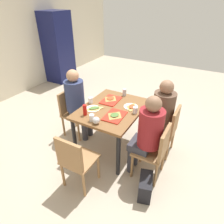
{
  "coord_description": "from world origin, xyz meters",
  "views": [
    {
      "loc": [
        -2.31,
        -1.28,
        2.25
      ],
      "look_at": [
        0.0,
        0.0,
        0.68
      ],
      "focal_mm": 31.66,
      "sensor_mm": 36.0,
      "label": 1
    }
  ],
  "objects_px": {
    "tray_red_near": "(115,116)",
    "paper_plate_center": "(93,109)",
    "tray_red_far": "(111,100)",
    "paper_plate_near_edge": "(131,107)",
    "plastic_cup_c": "(92,118)",
    "condiment_bottle": "(85,110)",
    "person_in_red": "(148,131)",
    "foil_bundle": "(96,120)",
    "handbag": "(145,186)",
    "pizza_slice_a": "(115,115)",
    "pizza_slice_c": "(94,108)",
    "chair_near_left": "(156,149)",
    "pizza_slice_b": "(110,98)",
    "soda_can": "(124,92)",
    "drink_fridge": "(58,48)",
    "plastic_cup_a": "(91,100)",
    "person_far_side": "(77,99)",
    "chair_left_end": "(75,159)",
    "plastic_cup_b": "(135,110)",
    "chair_far_side": "(72,110)",
    "pizza_slice_d": "(132,107)",
    "person_in_brown_jacket": "(161,112)",
    "main_table": "(112,113)",
    "chair_near_right": "(167,128)"
  },
  "relations": [
    {
      "from": "chair_near_left",
      "to": "paper_plate_center",
      "type": "distance_m",
      "value": 1.1
    },
    {
      "from": "pizza_slice_c",
      "to": "plastic_cup_a",
      "type": "xyz_separation_m",
      "value": [
        0.14,
        0.15,
        0.03
      ]
    },
    {
      "from": "chair_far_side",
      "to": "soda_can",
      "type": "xyz_separation_m",
      "value": [
        0.48,
        -0.8,
        0.33
      ]
    },
    {
      "from": "person_in_red",
      "to": "condiment_bottle",
      "type": "distance_m",
      "value": 0.93
    },
    {
      "from": "chair_near_left",
      "to": "handbag",
      "type": "xyz_separation_m",
      "value": [
        -0.35,
        -0.02,
        -0.34
      ]
    },
    {
      "from": "person_far_side",
      "to": "chair_left_end",
      "type": "bearing_deg",
      "value": -144.31
    },
    {
      "from": "paper_plate_near_edge",
      "to": "pizza_slice_d",
      "type": "height_order",
      "value": "pizza_slice_d"
    },
    {
      "from": "plastic_cup_b",
      "to": "pizza_slice_a",
      "type": "bearing_deg",
      "value": 137.23
    },
    {
      "from": "person_in_brown_jacket",
      "to": "pizza_slice_c",
      "type": "height_order",
      "value": "person_in_brown_jacket"
    },
    {
      "from": "pizza_slice_b",
      "to": "soda_can",
      "type": "distance_m",
      "value": 0.29
    },
    {
      "from": "plastic_cup_c",
      "to": "condiment_bottle",
      "type": "height_order",
      "value": "condiment_bottle"
    },
    {
      "from": "tray_red_near",
      "to": "foil_bundle",
      "type": "relative_size",
      "value": 3.6
    },
    {
      "from": "person_far_side",
      "to": "paper_plate_near_edge",
      "type": "height_order",
      "value": "person_far_side"
    },
    {
      "from": "pizza_slice_d",
      "to": "tray_red_far",
      "type": "bearing_deg",
      "value": 83.56
    },
    {
      "from": "person_in_brown_jacket",
      "to": "foil_bundle",
      "type": "xyz_separation_m",
      "value": [
        -0.76,
        0.66,
        0.07
      ]
    },
    {
      "from": "plastic_cup_a",
      "to": "condiment_bottle",
      "type": "distance_m",
      "value": 0.36
    },
    {
      "from": "pizza_slice_a",
      "to": "plastic_cup_c",
      "type": "height_order",
      "value": "plastic_cup_c"
    },
    {
      "from": "paper_plate_center",
      "to": "person_in_red",
      "type": "bearing_deg",
      "value": -96.98
    },
    {
      "from": "plastic_cup_c",
      "to": "pizza_slice_c",
      "type": "bearing_deg",
      "value": 28.09
    },
    {
      "from": "paper_plate_near_edge",
      "to": "handbag",
      "type": "relative_size",
      "value": 0.69
    },
    {
      "from": "tray_red_near",
      "to": "drink_fridge",
      "type": "height_order",
      "value": "drink_fridge"
    },
    {
      "from": "handbag",
      "to": "chair_near_left",
      "type": "bearing_deg",
      "value": 2.55
    },
    {
      "from": "paper_plate_center",
      "to": "soda_can",
      "type": "bearing_deg",
      "value": -18.61
    },
    {
      "from": "main_table",
      "to": "chair_near_left",
      "type": "distance_m",
      "value": 0.89
    },
    {
      "from": "drink_fridge",
      "to": "pizza_slice_a",
      "type": "bearing_deg",
      "value": -126.02
    },
    {
      "from": "chair_far_side",
      "to": "person_far_side",
      "type": "relative_size",
      "value": 0.67
    },
    {
      "from": "chair_far_side",
      "to": "paper_plate_center",
      "type": "distance_m",
      "value": 0.66
    },
    {
      "from": "person_in_red",
      "to": "handbag",
      "type": "relative_size",
      "value": 3.88
    },
    {
      "from": "chair_near_right",
      "to": "pizza_slice_a",
      "type": "xyz_separation_m",
      "value": [
        -0.49,
        0.66,
        0.29
      ]
    },
    {
      "from": "person_in_red",
      "to": "pizza_slice_a",
      "type": "bearing_deg",
      "value": 81.57
    },
    {
      "from": "handbag",
      "to": "plastic_cup_b",
      "type": "bearing_deg",
      "value": 35.19
    },
    {
      "from": "main_table",
      "to": "chair_near_right",
      "type": "bearing_deg",
      "value": -71.05
    },
    {
      "from": "pizza_slice_b",
      "to": "condiment_bottle",
      "type": "height_order",
      "value": "condiment_bottle"
    },
    {
      "from": "soda_can",
      "to": "pizza_slice_a",
      "type": "bearing_deg",
      "value": -165.38
    },
    {
      "from": "chair_far_side",
      "to": "plastic_cup_a",
      "type": "relative_size",
      "value": 8.32
    },
    {
      "from": "tray_red_far",
      "to": "main_table",
      "type": "bearing_deg",
      "value": -146.42
    },
    {
      "from": "person_in_red",
      "to": "plastic_cup_a",
      "type": "distance_m",
      "value": 1.09
    },
    {
      "from": "person_in_red",
      "to": "plastic_cup_c",
      "type": "distance_m",
      "value": 0.77
    },
    {
      "from": "tray_red_far",
      "to": "paper_plate_near_edge",
      "type": "xyz_separation_m",
      "value": [
        -0.03,
        -0.37,
        -0.0
      ]
    },
    {
      "from": "paper_plate_near_edge",
      "to": "plastic_cup_b",
      "type": "xyz_separation_m",
      "value": [
        -0.14,
        -0.13,
        0.05
      ]
    },
    {
      "from": "tray_red_near",
      "to": "tray_red_far",
      "type": "bearing_deg",
      "value": 35.73
    },
    {
      "from": "paper_plate_near_edge",
      "to": "paper_plate_center",
      "type": "bearing_deg",
      "value": 125.15
    },
    {
      "from": "foil_bundle",
      "to": "person_in_brown_jacket",
      "type": "bearing_deg",
      "value": -40.9
    },
    {
      "from": "person_far_side",
      "to": "handbag",
      "type": "height_order",
      "value": "person_far_side"
    },
    {
      "from": "chair_left_end",
      "to": "person_in_red",
      "type": "height_order",
      "value": "person_in_red"
    },
    {
      "from": "chair_near_left",
      "to": "chair_far_side",
      "type": "relative_size",
      "value": 1.0
    },
    {
      "from": "paper_plate_near_edge",
      "to": "foil_bundle",
      "type": "distance_m",
      "value": 0.69
    },
    {
      "from": "pizza_slice_a",
      "to": "pizza_slice_d",
      "type": "distance_m",
      "value": 0.37
    },
    {
      "from": "plastic_cup_a",
      "to": "plastic_cup_b",
      "type": "relative_size",
      "value": 1.0
    },
    {
      "from": "tray_red_near",
      "to": "paper_plate_center",
      "type": "relative_size",
      "value": 1.64
    }
  ]
}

